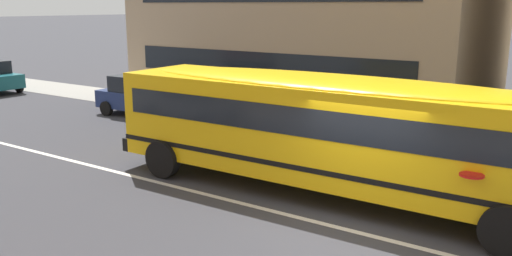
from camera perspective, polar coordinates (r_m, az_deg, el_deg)
The scene contains 5 objects.
ground_plane at distance 11.07m, azimuth 10.08°, elevation -10.82°, with size 400.00×400.00×0.00m, color #38383D.
sidewalk_far at distance 18.62m, azimuth 20.62°, elevation -1.57°, with size 120.00×3.00×0.01m, color gray.
lane_centreline at distance 11.07m, azimuth 10.08°, elevation -10.80°, with size 110.00×0.16×0.01m, color silver.
school_bus at distance 12.45m, azimuth 8.84°, elevation 0.21°, with size 12.86×3.05×2.87m.
parked_car_dark_blue_end_of_row at distance 22.24m, azimuth -12.09°, elevation 3.47°, with size 3.95×1.97×1.64m.
Camera 1 is at (3.99, -9.32, 4.45)m, focal length 37.17 mm.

